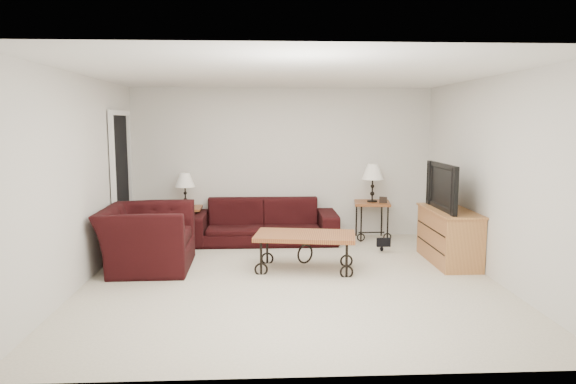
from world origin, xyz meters
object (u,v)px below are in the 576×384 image
object	(u,v)px
armchair	(147,238)
side_table_right	(372,220)
television	(449,187)
tv_stand	(449,236)
lamp_left	(185,190)
lamp_right	(372,183)
coffee_table	(305,252)
backpack	(382,238)
sofa	(263,221)
side_table_left	(186,224)

from	to	relation	value
armchair	side_table_right	bearing A→B (deg)	-65.35
side_table_right	television	size ratio (longest dim) A/B	0.56
tv_stand	side_table_right	bearing A→B (deg)	116.56
lamp_left	armchair	bearing A→B (deg)	-99.86
lamp_right	armchair	world-z (taller)	lamp_right
coffee_table	armchair	bearing A→B (deg)	174.77
tv_stand	backpack	size ratio (longest dim) A/B	3.07
side_table_right	tv_stand	xyz separation A→B (m)	(0.76, -1.51, 0.06)
lamp_right	coffee_table	world-z (taller)	lamp_right
television	backpack	xyz separation A→B (m)	(-0.76, 0.65, -0.86)
coffee_table	backpack	distance (m)	1.55
backpack	television	bearing A→B (deg)	-58.95
lamp_left	backpack	size ratio (longest dim) A/B	1.39
sofa	tv_stand	size ratio (longest dim) A/B	1.92
sofa	armchair	xyz separation A→B (m)	(-1.54, -1.42, 0.07)
sofa	armchair	world-z (taller)	armchair
side_table_right	lamp_right	world-z (taller)	lamp_right
side_table_right	backpack	bearing A→B (deg)	-91.63
side_table_left	backpack	world-z (taller)	side_table_left
sofa	coffee_table	bearing A→B (deg)	-71.29
sofa	lamp_right	world-z (taller)	lamp_right
side_table_left	armchair	bearing A→B (deg)	-99.86
side_table_left	coffee_table	world-z (taller)	side_table_left
side_table_left	side_table_right	size ratio (longest dim) A/B	0.89
sofa	side_table_right	xyz separation A→B (m)	(1.81, 0.18, -0.03)
lamp_left	tv_stand	distance (m)	4.14
lamp_right	television	size ratio (longest dim) A/B	0.56
armchair	tv_stand	xyz separation A→B (m)	(4.11, 0.09, -0.04)
lamp_right	armchair	xyz separation A→B (m)	(-3.35, -1.60, -0.52)
armchair	lamp_left	bearing A→B (deg)	-10.79
side_table_right	lamp_left	xyz separation A→B (m)	(-3.07, 0.00, 0.52)
coffee_table	lamp_left	bearing A→B (deg)	135.22
lamp_left	television	xyz separation A→B (m)	(3.81, -1.51, 0.22)
lamp_right	backpack	bearing A→B (deg)	-91.63
side_table_right	lamp_left	size ratio (longest dim) A/B	1.12
backpack	lamp_left	bearing A→B (deg)	145.64
sofa	lamp_left	distance (m)	1.36
side_table_right	side_table_left	bearing A→B (deg)	180.00
side_table_right	backpack	size ratio (longest dim) A/B	1.55
side_table_right	tv_stand	world-z (taller)	tv_stand
coffee_table	side_table_right	bearing A→B (deg)	54.86
sofa	lamp_right	distance (m)	1.91
side_table_right	coffee_table	world-z (taller)	side_table_right
armchair	tv_stand	distance (m)	4.11
tv_stand	backpack	world-z (taller)	tv_stand
lamp_right	lamp_left	bearing A→B (deg)	180.00
sofa	side_table_left	world-z (taller)	sofa
sofa	lamp_left	xyz separation A→B (m)	(-1.26, 0.18, 0.49)
side_table_left	lamp_left	distance (m)	0.56
lamp_right	television	xyz separation A→B (m)	(0.74, -1.51, 0.12)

